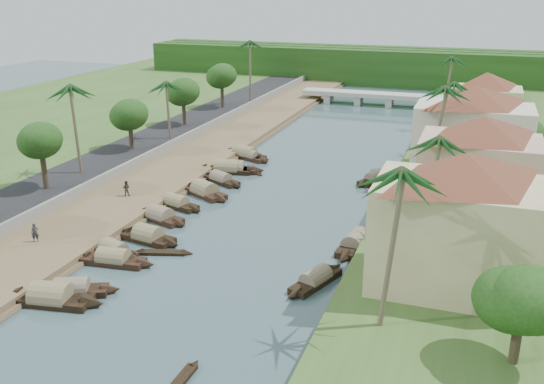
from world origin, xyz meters
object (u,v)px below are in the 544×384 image
(sampan_0, at_px, (72,290))
(bridge, at_px, (374,96))
(sampan_1, at_px, (52,298))
(building_near, at_px, (459,221))
(person_near, at_px, (35,233))

(sampan_0, bearing_deg, bridge, 60.37)
(sampan_1, bearing_deg, sampan_0, 58.57)
(bridge, height_order, sampan_0, bridge)
(bridge, distance_m, sampan_0, 83.17)
(building_near, distance_m, sampan_1, 30.35)
(sampan_0, xyz_separation_m, person_near, (-8.08, 5.87, 1.25))
(sampan_1, relative_size, person_near, 5.05)
(sampan_0, distance_m, sampan_1, 1.68)
(sampan_0, bearing_deg, sampan_1, -136.68)
(bridge, xyz_separation_m, sampan_0, (-8.28, -82.74, -1.31))
(building_near, height_order, sampan_0, building_near)
(bridge, distance_m, sampan_1, 84.77)
(sampan_0, height_order, person_near, person_near)
(person_near, bearing_deg, sampan_1, -85.22)
(bridge, relative_size, sampan_0, 3.80)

